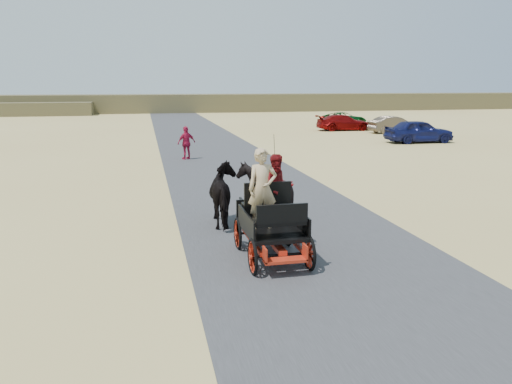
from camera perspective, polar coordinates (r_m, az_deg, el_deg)
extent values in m
plane|color=tan|center=(9.89, 11.29, -11.21)|extent=(140.00, 140.00, 0.00)
cube|color=#38383A|center=(9.89, 11.30, -11.18)|extent=(6.00, 140.00, 0.01)
cube|color=brown|center=(70.41, -9.64, 9.97)|extent=(140.00, 6.00, 2.40)
imported|color=black|center=(14.00, -3.45, -0.32)|extent=(0.91, 2.01, 1.70)
imported|color=black|center=(14.21, 0.93, -0.10)|extent=(1.37, 1.54, 1.70)
imported|color=tan|center=(11.08, 0.74, 0.40)|extent=(0.66, 0.43, 1.80)
imported|color=#660C0F|center=(11.74, 2.49, 0.52)|extent=(0.77, 0.60, 1.58)
imported|color=#A01235|center=(26.33, -7.95, 5.58)|extent=(1.09, 0.79, 1.73)
imported|color=navy|center=(35.31, 18.11, 6.63)|extent=(4.54, 1.89, 1.54)
imported|color=brown|center=(41.71, 15.46, 7.44)|extent=(4.12, 1.70, 1.33)
imported|color=maroon|center=(43.05, 9.95, 7.82)|extent=(4.56, 1.94, 1.31)
imported|color=#0C4C19|center=(48.58, 10.01, 8.26)|extent=(4.50, 2.36, 1.21)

